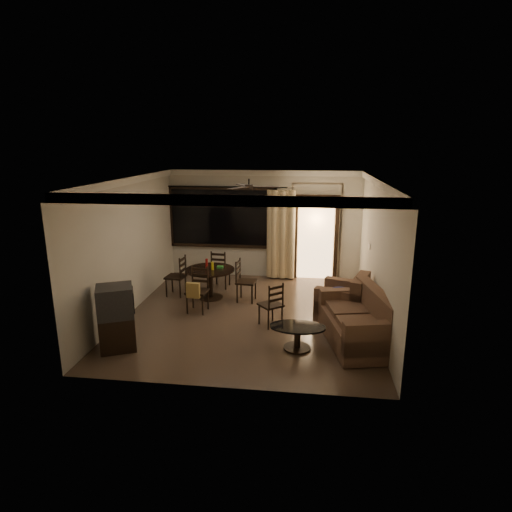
# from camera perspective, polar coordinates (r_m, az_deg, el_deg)

# --- Properties ---
(ground) EXTENTS (5.50, 5.50, 0.00)m
(ground) POSITION_cam_1_polar(r_m,az_deg,el_deg) (8.96, -0.88, -7.88)
(ground) COLOR #7F6651
(ground) RESTS_ON ground
(room_shell) EXTENTS (5.50, 6.70, 5.50)m
(room_shell) POSITION_cam_1_polar(r_m,az_deg,el_deg) (10.11, 3.85, 5.51)
(room_shell) COLOR beige
(room_shell) RESTS_ON ground
(dining_table) EXTENTS (1.11, 1.11, 0.92)m
(dining_table) POSITION_cam_1_polar(r_m,az_deg,el_deg) (9.80, -6.11, -2.53)
(dining_table) COLOR black
(dining_table) RESTS_ON ground
(dining_chair_west) EXTENTS (0.46, 0.46, 0.95)m
(dining_chair_west) POSITION_cam_1_polar(r_m,az_deg,el_deg) (10.17, -10.56, -3.64)
(dining_chair_west) COLOR black
(dining_chair_west) RESTS_ON ground
(dining_chair_east) EXTENTS (0.46, 0.46, 0.95)m
(dining_chair_east) POSITION_cam_1_polar(r_m,az_deg,el_deg) (9.65, -1.36, -4.40)
(dining_chair_east) COLOR black
(dining_chair_east) RESTS_ON ground
(dining_chair_south) EXTENTS (0.46, 0.51, 0.95)m
(dining_chair_south) POSITION_cam_1_polar(r_m,az_deg,el_deg) (9.12, -7.83, -5.56)
(dining_chair_south) COLOR black
(dining_chair_south) RESTS_ON ground
(dining_chair_north) EXTENTS (0.46, 0.46, 0.95)m
(dining_chair_north) POSITION_cam_1_polar(r_m,az_deg,el_deg) (10.59, -4.72, -2.69)
(dining_chair_north) COLOR black
(dining_chair_north) RESTS_ON ground
(tv_cabinet) EXTENTS (0.76, 0.73, 1.13)m
(tv_cabinet) POSITION_cam_1_polar(r_m,az_deg,el_deg) (7.76, -18.10, -7.82)
(tv_cabinet) COLOR black
(tv_cabinet) RESTS_ON ground
(sofa) EXTENTS (1.30, 1.94, 0.95)m
(sofa) POSITION_cam_1_polar(r_m,az_deg,el_deg) (7.85, 13.69, -8.72)
(sofa) COLOR #3F221D
(sofa) RESTS_ON ground
(armchair) EXTENTS (1.15, 1.15, 0.92)m
(armchair) POSITION_cam_1_polar(r_m,az_deg,el_deg) (8.83, 11.75, -5.92)
(armchair) COLOR #3F221D
(armchair) RESTS_ON ground
(coffee_table) EXTENTS (0.96, 0.58, 0.42)m
(coffee_table) POSITION_cam_1_polar(r_m,az_deg,el_deg) (7.51, 5.55, -10.27)
(coffee_table) COLOR black
(coffee_table) RESTS_ON ground
(side_chair) EXTENTS (0.56, 0.56, 0.89)m
(side_chair) POSITION_cam_1_polar(r_m,az_deg,el_deg) (8.39, 2.00, -7.55)
(side_chair) COLOR black
(side_chair) RESTS_ON ground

